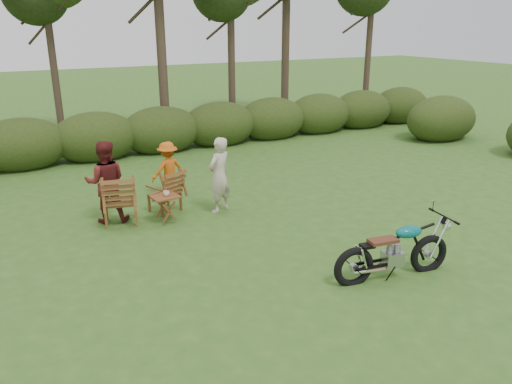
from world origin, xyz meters
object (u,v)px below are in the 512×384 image
side_table (166,209)px  child (170,196)px  lawn_chair_right (166,211)px  adult_b (110,221)px  motorcycle (391,276)px  adult_a (220,211)px  cup (166,193)px  lawn_chair_left (122,223)px

side_table → child: 1.64m
lawn_chair_right → adult_b: (-1.19, 0.01, 0.00)m
side_table → child: (0.59, 1.51, -0.28)m
motorcycle → side_table: 4.60m
lawn_chair_right → side_table: size_ratio=1.68×
lawn_chair_right → adult_b: bearing=-21.5°
adult_a → adult_b: bearing=-40.1°
lawn_chair_right → adult_a: size_ratio=0.58×
adult_a → motorcycle: bearing=81.4°
cup → child: bearing=69.5°
adult_a → cup: bearing=-23.9°
side_table → adult_b: adult_b is taller
adult_b → child: adult_b is taller
adult_b → lawn_chair_left: bearing=144.2°
motorcycle → side_table: size_ratio=3.46×
motorcycle → adult_b: size_ratio=1.15×
adult_b → child: bearing=-134.4°
lawn_chair_left → cup: cup is taller
lawn_chair_left → side_table: side_table is taller
motorcycle → adult_a: adult_a is taller
adult_b → child: size_ratio=1.30×
lawn_chair_right → adult_a: bearing=130.0°
child → lawn_chair_right: bearing=54.3°
lawn_chair_left → lawn_chair_right: bearing=-153.6°
lawn_chair_left → adult_b: bearing=-38.6°
motorcycle → lawn_chair_left: size_ratio=1.83×
motorcycle → adult_a: (-1.19, 3.94, 0.00)m
lawn_chair_right → child: 1.00m
side_table → cup: 0.33m
cup → adult_a: size_ratio=0.08×
side_table → adult_b: (-1.01, 0.60, -0.28)m
lawn_chair_right → side_table: bearing=51.9°
adult_b → side_table: bearing=165.2°
adult_a → side_table: bearing=-24.3°
motorcycle → lawn_chair_left: motorcycle is taller
lawn_chair_left → adult_b: adult_b is taller
adult_a → child: adult_a is taller
side_table → adult_a: (1.21, 0.02, -0.28)m
side_table → child: child is taller
motorcycle → child: 5.71m
adult_a → child: 1.61m
lawn_chair_right → cup: cup is taller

